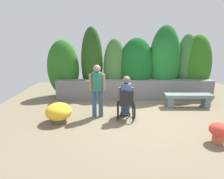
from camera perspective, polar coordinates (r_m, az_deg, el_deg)
ground_plane at (r=6.12m, az=8.64°, el=-8.06°), size 10.19×10.19×0.00m
stone_retaining_wall at (r=7.75m, az=6.78°, el=-0.08°), size 6.22×0.42×0.80m
hedge_backdrop at (r=8.11m, az=7.75°, el=7.02°), size 6.90×1.07×2.93m
stone_bench at (r=7.36m, az=21.88°, el=-2.42°), size 1.67×0.40×0.47m
person_in_wheelchair at (r=5.74m, az=4.33°, el=-2.86°), size 0.53×0.66×1.33m
person_standing_companion at (r=5.81m, az=-4.28°, el=0.57°), size 0.49×0.30×1.62m
flower_pot_purple_near at (r=5.80m, az=-15.45°, el=-6.58°), size 0.76×0.76×0.58m
flower_pot_terracotta_by_wall at (r=5.13m, az=29.47°, el=-10.83°), size 0.45×0.45×0.50m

